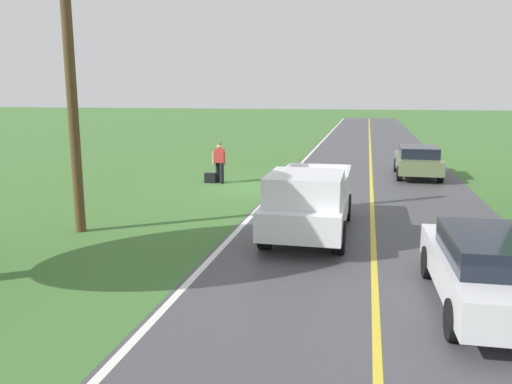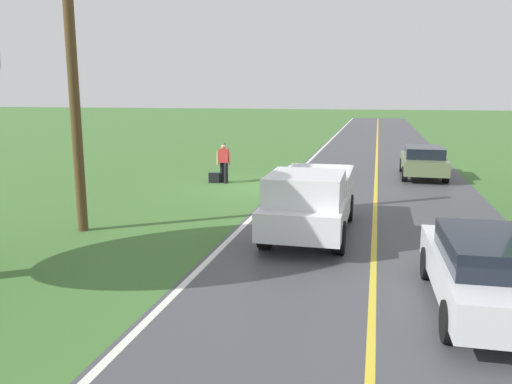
{
  "view_description": "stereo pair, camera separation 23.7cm",
  "coord_description": "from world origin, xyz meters",
  "views": [
    {
      "loc": [
        -4.52,
        19.97,
        3.8
      ],
      "look_at": [
        -1.94,
        8.07,
        1.42
      ],
      "focal_mm": 35.7,
      "sensor_mm": 36.0,
      "label": 1
    },
    {
      "loc": [
        -4.75,
        19.92,
        3.8
      ],
      "look_at": [
        -1.94,
        8.07,
        1.42
      ],
      "focal_mm": 35.7,
      "sensor_mm": 36.0,
      "label": 2
    }
  ],
  "objects": [
    {
      "name": "ground_plane",
      "position": [
        0.0,
        0.0,
        0.0
      ],
      "size": [
        200.0,
        200.0,
        0.0
      ],
      "primitive_type": "plane",
      "color": "#427033"
    },
    {
      "name": "hitchhiker_walking",
      "position": [
        1.54,
        -0.71,
        0.98
      ],
      "size": [
        0.62,
        0.51,
        1.75
      ],
      "color": "black",
      "rests_on": "ground"
    },
    {
      "name": "utility_pole_roadside",
      "position": [
        3.16,
        7.6,
        4.41
      ],
      "size": [
        0.28,
        0.28,
        8.82
      ],
      "primitive_type": "cylinder",
      "color": "brown",
      "rests_on": "ground"
    },
    {
      "name": "road_surface",
      "position": [
        -4.81,
        0.0,
        0.0
      ],
      "size": [
        7.77,
        120.0,
        0.0
      ],
      "primitive_type": "cube",
      "color": "#47474C",
      "rests_on": "ground"
    },
    {
      "name": "lane_edge_line",
      "position": [
        -1.1,
        0.0,
        0.01
      ],
      "size": [
        0.16,
        117.6,
        0.0
      ],
      "primitive_type": "cube",
      "color": "silver",
      "rests_on": "ground"
    },
    {
      "name": "lane_centre_line",
      "position": [
        -4.81,
        0.0,
        0.01
      ],
      "size": [
        0.14,
        117.6,
        0.0
      ],
      "primitive_type": "cube",
      "color": "gold",
      "rests_on": "ground"
    },
    {
      "name": "pickup_truck_passing",
      "position": [
        -3.08,
        6.63,
        0.97
      ],
      "size": [
        2.13,
        5.41,
        1.82
      ],
      "color": "silver",
      "rests_on": "ground"
    },
    {
      "name": "suitcase_carried",
      "position": [
        1.95,
        -0.59,
        0.22
      ],
      "size": [
        0.48,
        0.24,
        0.43
      ],
      "primitive_type": "cube",
      "rotation": [
        0.0,
        0.0,
        1.67
      ],
      "color": "black",
      "rests_on": "ground"
    },
    {
      "name": "sedan_near_oncoming",
      "position": [
        -6.86,
        -4.16,
        0.75
      ],
      "size": [
        1.95,
        4.41,
        1.41
      ],
      "color": "#66754C",
      "rests_on": "ground"
    },
    {
      "name": "sedan_mid_oncoming",
      "position": [
        -6.78,
        10.75,
        0.75
      ],
      "size": [
        2.03,
        4.45,
        1.41
      ],
      "color": "silver",
      "rests_on": "ground"
    }
  ]
}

